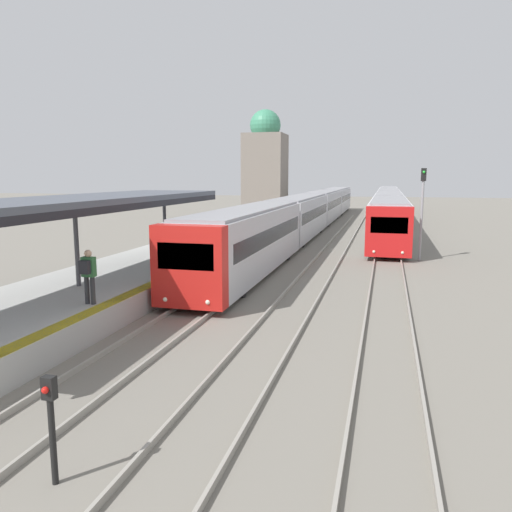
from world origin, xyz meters
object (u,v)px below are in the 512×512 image
(train_near, at_px, (313,210))
(signal_mast_far, at_px, (422,203))
(signal_post_near, at_px, (51,418))
(train_far, at_px, (388,204))
(person_on_platform, at_px, (88,272))

(train_near, xyz_separation_m, signal_mast_far, (8.31, -15.15, 1.45))
(train_near, height_order, signal_post_near, train_near)
(train_far, relative_size, signal_mast_far, 10.68)
(signal_post_near, bearing_deg, person_on_platform, 118.88)
(person_on_platform, relative_size, train_near, 0.03)
(train_far, bearing_deg, signal_post_near, -95.72)
(train_near, distance_m, train_far, 13.05)
(train_near, distance_m, signal_post_near, 38.42)
(signal_post_near, distance_m, signal_mast_far, 24.28)
(person_on_platform, xyz_separation_m, signal_mast_far, (10.51, 16.34, 1.38))
(person_on_platform, xyz_separation_m, train_far, (8.78, 42.76, -0.09))
(train_far, distance_m, signal_mast_far, 26.52)
(train_far, bearing_deg, signal_mast_far, -86.25)
(train_far, bearing_deg, person_on_platform, -101.60)
(signal_mast_far, bearing_deg, train_near, 118.74)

